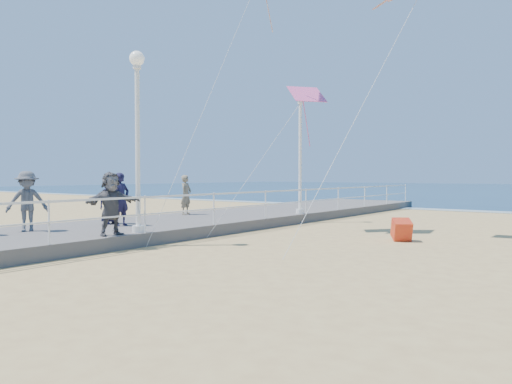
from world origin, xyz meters
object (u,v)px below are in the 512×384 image
Objects in this scene: spectator_4 at (110,200)px; box_kite at (402,232)px; spectator_5 at (111,203)px; spectator_6 at (186,195)px; lamp_post_mid at (137,122)px; spectator_0 at (121,199)px; lamp_post_far at (300,139)px; spectator_2 at (27,201)px.

box_kite is at bearing -49.80° from spectator_4.
spectator_6 is (-3.52, 6.48, -0.05)m from spectator_5.
spectator_4 is 0.93× the size of spectator_5.
lamp_post_mid reaches higher than box_kite.
spectator_6 is (-1.58, 4.62, -0.04)m from spectator_0.
lamp_post_far reaches higher than box_kite.
box_kite is at bearing 44.28° from lamp_post_mid.
spectator_6 reaches higher than box_kite.
box_kite is (9.41, 0.14, -0.94)m from spectator_6.
lamp_post_far is 2.96× the size of spectator_5.
box_kite is at bearing -102.00° from spectator_6.
lamp_post_far is 2.93× the size of spectator_2.
lamp_post_far is (0.00, 9.00, 0.00)m from lamp_post_mid.
lamp_post_far is 3.15× the size of spectator_6.
box_kite is (5.89, 6.61, -1.00)m from spectator_5.
spectator_5 is (2.85, 0.89, -0.01)m from spectator_2.
spectator_5 is (-0.05, -9.92, -2.36)m from lamp_post_far.
spectator_0 is at bearing 12.07° from spectator_2.
spectator_2 is 1.01× the size of spectator_5.
spectator_2 reaches higher than spectator_5.
spectator_6 is (-3.57, 5.55, -2.42)m from lamp_post_mid.
spectator_4 is 3.42m from spectator_5.
spectator_2 is at bearing -169.72° from spectator_4.
spectator_2 is 3.02× the size of box_kite.
spectator_6 is at bearing 13.88° from spectator_0.
spectator_2 reaches higher than box_kite.
box_kite is (7.82, 4.76, -0.99)m from spectator_0.
spectator_2 is (-0.92, -2.75, 0.02)m from spectator_0.
spectator_2 is at bearing 114.01° from spectator_5.
spectator_0 is at bearing 176.46° from box_kite.
spectator_2 is (-2.90, -1.82, -2.35)m from lamp_post_mid.
spectator_4 is 0.99× the size of spectator_6.
spectator_4 is (-0.82, 0.18, -0.05)m from spectator_0.
spectator_5 is 8.91m from box_kite.
lamp_post_mid is 1.00× the size of lamp_post_far.
lamp_post_mid is 3.00× the size of spectator_0.
spectator_5 is at bearing -114.14° from spectator_4.
box_kite is at bearing -63.70° from spectator_0.
spectator_6 is (-0.67, 7.37, -0.06)m from spectator_2.
box_kite is (8.64, 4.58, -0.93)m from spectator_4.
lamp_post_mid is at bearing 3.54° from spectator_5.
spectator_4 is at bearing 60.25° from spectator_5.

